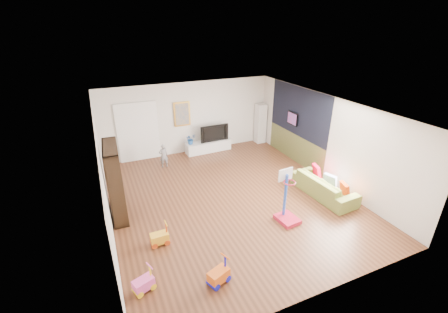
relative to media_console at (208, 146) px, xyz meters
name	(u,v)px	position (x,y,z in m)	size (l,w,h in m)	color
floor	(229,198)	(-0.66, -3.44, -0.21)	(6.50, 7.50, 0.00)	brown
ceiling	(230,107)	(-0.66, -3.44, 2.49)	(6.50, 7.50, 0.00)	white
wall_back	(188,118)	(-0.66, 0.31, 1.14)	(6.50, 0.00, 2.70)	silver
wall_front	(323,239)	(-0.66, -7.19, 1.14)	(6.50, 0.00, 2.70)	silver
wall_left	(103,178)	(-3.91, -3.44, 1.14)	(0.00, 7.50, 2.70)	silver
wall_right	(324,138)	(2.59, -3.44, 1.14)	(0.00, 7.50, 2.70)	silver
navy_accent	(298,111)	(2.58, -2.04, 1.64)	(0.01, 3.20, 1.70)	black
olive_wainscot	(294,148)	(2.58, -2.04, 0.29)	(0.01, 3.20, 1.00)	brown
doorway	(138,133)	(-2.56, 0.27, 0.84)	(1.45, 0.06, 2.10)	white
painting_back	(182,114)	(-0.91, 0.27, 1.34)	(0.62, 0.06, 0.92)	gold
artwork_right	(292,119)	(2.51, -1.84, 1.34)	(0.04, 0.56, 0.46)	#7F3F8C
media_console	(208,146)	(0.00, 0.00, 0.00)	(1.79, 0.45, 0.42)	silver
tall_cabinet	(260,123)	(2.35, 0.07, 0.61)	(0.38, 0.38, 1.64)	silver
bookshelf	(115,182)	(-3.66, -3.00, 0.77)	(0.35, 1.34, 1.95)	black
sofa	(324,186)	(1.93, -4.41, 0.09)	(2.04, 0.80, 0.60)	olive
basketball_hoop	(290,197)	(0.23, -5.05, 0.50)	(0.49, 0.59, 1.42)	#B01A36
ride_on_yellow	(159,235)	(-2.96, -4.61, 0.06)	(0.40, 0.25, 0.54)	gold
ride_on_orange	(219,272)	(-2.15, -6.18, 0.07)	(0.42, 0.26, 0.56)	#DC5A15
ride_on_pink	(143,280)	(-3.52, -5.78, 0.05)	(0.38, 0.24, 0.51)	#ED54B3
child	(164,156)	(-1.92, -0.68, 0.22)	(0.31, 0.20, 0.85)	gray
tv	(213,132)	(0.23, 0.03, 0.54)	(1.14, 0.15, 0.66)	black
vase_plant	(190,139)	(-0.71, 0.02, 0.41)	(0.36, 0.31, 0.39)	#1C509B
pillow_left	(345,189)	(2.13, -4.99, 0.26)	(0.10, 0.36, 0.36)	#BE3106
pillow_center	(330,180)	(2.11, -4.45, 0.26)	(0.10, 0.38, 0.38)	silver
pillow_right	(317,171)	(2.14, -3.80, 0.26)	(0.10, 0.38, 0.38)	red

